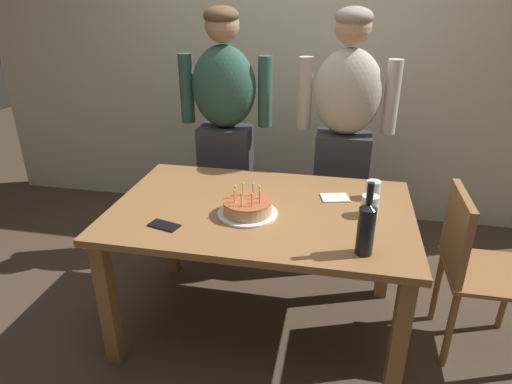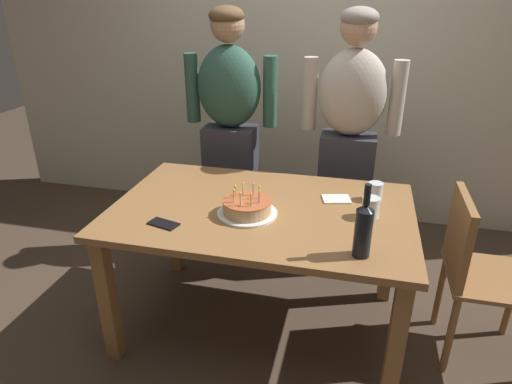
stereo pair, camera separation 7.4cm
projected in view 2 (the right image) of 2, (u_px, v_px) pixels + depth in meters
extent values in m
plane|color=#47382B|center=(261.00, 323.00, 2.54)|extent=(10.00, 10.00, 0.00)
cube|color=beige|center=(308.00, 53.00, 3.38)|extent=(5.20, 0.10, 2.60)
cube|color=olive|center=(262.00, 211.00, 2.24)|extent=(1.50, 0.96, 0.03)
cube|color=olive|center=(108.00, 300.00, 2.18)|extent=(0.07, 0.07, 0.70)
cube|color=olive|center=(395.00, 348.00, 1.89)|extent=(0.07, 0.07, 0.70)
cube|color=olive|center=(174.00, 223.00, 2.91)|extent=(0.07, 0.07, 0.70)
cube|color=olive|center=(389.00, 248.00, 2.61)|extent=(0.07, 0.07, 0.70)
cylinder|color=white|center=(247.00, 213.00, 2.17)|extent=(0.29, 0.29, 0.01)
cylinder|color=tan|center=(247.00, 207.00, 2.15)|extent=(0.24, 0.24, 0.06)
cylinder|color=#B75B33|center=(247.00, 201.00, 2.14)|extent=(0.24, 0.24, 0.01)
cylinder|color=pink|center=(259.00, 198.00, 2.10)|extent=(0.01, 0.01, 0.05)
sphere|color=#F9C64C|center=(259.00, 191.00, 2.09)|extent=(0.01, 0.01, 0.01)
cylinder|color=#EAB266|center=(260.00, 193.00, 2.15)|extent=(0.01, 0.01, 0.05)
sphere|color=#F9C64C|center=(260.00, 187.00, 2.13)|extent=(0.01, 0.01, 0.01)
cylinder|color=#93B7DB|center=(253.00, 190.00, 2.18)|extent=(0.01, 0.01, 0.05)
sphere|color=#F9C64C|center=(253.00, 184.00, 2.17)|extent=(0.01, 0.01, 0.01)
cylinder|color=beige|center=(243.00, 190.00, 2.18)|extent=(0.01, 0.01, 0.05)
sphere|color=#F9C64C|center=(243.00, 183.00, 2.17)|extent=(0.01, 0.01, 0.01)
cylinder|color=#EAB266|center=(235.00, 193.00, 2.15)|extent=(0.01, 0.01, 0.05)
sphere|color=#F9C64C|center=(235.00, 186.00, 2.14)|extent=(0.01, 0.01, 0.01)
cylinder|color=beige|center=(234.00, 197.00, 2.11)|extent=(0.01, 0.01, 0.05)
sphere|color=#F9C64C|center=(234.00, 190.00, 2.10)|extent=(0.01, 0.01, 0.01)
cylinder|color=beige|center=(241.00, 200.00, 2.07)|extent=(0.01, 0.01, 0.05)
sphere|color=#F9C64C|center=(240.00, 194.00, 2.06)|extent=(0.01, 0.01, 0.01)
cylinder|color=#EAB266|center=(251.00, 201.00, 2.07)|extent=(0.01, 0.01, 0.05)
sphere|color=#F9C64C|center=(251.00, 194.00, 2.06)|extent=(0.01, 0.01, 0.01)
cylinder|color=silver|center=(375.00, 191.00, 2.30)|extent=(0.08, 0.08, 0.09)
cylinder|color=silver|center=(370.00, 207.00, 2.12)|extent=(0.08, 0.08, 0.10)
cylinder|color=black|center=(363.00, 233.00, 1.79)|extent=(0.07, 0.07, 0.21)
cone|color=black|center=(366.00, 208.00, 1.75)|extent=(0.07, 0.07, 0.03)
cylinder|color=black|center=(367.00, 195.00, 1.72)|extent=(0.03, 0.03, 0.09)
cube|color=black|center=(164.00, 224.00, 2.07)|extent=(0.16, 0.11, 0.01)
cube|color=white|center=(336.00, 199.00, 2.32)|extent=(0.16, 0.14, 0.01)
cube|color=#33333D|center=(232.00, 190.00, 3.11)|extent=(0.34, 0.23, 0.92)
ellipsoid|color=#2D5647|center=(229.00, 87.00, 2.81)|extent=(0.41, 0.27, 0.52)
sphere|color=tan|center=(227.00, 25.00, 2.66)|extent=(0.21, 0.21, 0.21)
ellipsoid|color=brown|center=(227.00, 15.00, 2.63)|extent=(0.21, 0.21, 0.12)
cylinder|color=#2D5647|center=(270.00, 92.00, 2.80)|extent=(0.09, 0.09, 0.44)
cylinder|color=#2D5647|center=(192.00, 88.00, 2.91)|extent=(0.09, 0.09, 0.44)
cube|color=#33333D|center=(343.00, 202.00, 2.95)|extent=(0.34, 0.23, 0.92)
ellipsoid|color=beige|center=(353.00, 93.00, 2.65)|extent=(0.41, 0.27, 0.52)
sphere|color=tan|center=(359.00, 27.00, 2.50)|extent=(0.21, 0.21, 0.21)
ellipsoid|color=gray|center=(360.00, 17.00, 2.46)|extent=(0.21, 0.21, 0.12)
cylinder|color=beige|center=(397.00, 98.00, 2.63)|extent=(0.09, 0.09, 0.44)
cylinder|color=beige|center=(310.00, 94.00, 2.74)|extent=(0.09, 0.09, 0.44)
cube|color=olive|center=(493.00, 278.00, 2.16)|extent=(0.42, 0.42, 0.02)
cube|color=olive|center=(459.00, 236.00, 2.11)|extent=(0.04, 0.40, 0.40)
cylinder|color=olive|center=(511.00, 300.00, 2.38)|extent=(0.04, 0.04, 0.45)
cylinder|color=olive|center=(450.00, 335.00, 2.14)|extent=(0.04, 0.04, 0.45)
cylinder|color=olive|center=(440.00, 290.00, 2.46)|extent=(0.04, 0.04, 0.45)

